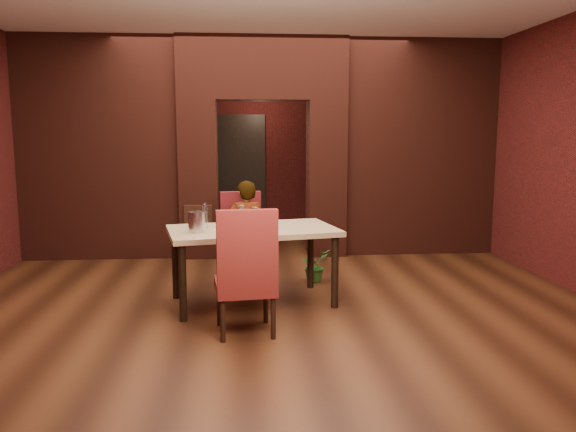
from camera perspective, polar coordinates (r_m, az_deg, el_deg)
name	(u,v)px	position (r m, az deg, el deg)	size (l,w,h in m)	color
floor	(270,291)	(6.63, -1.88, -7.58)	(8.00, 8.00, 0.00)	#412010
ceiling	(268,6)	(6.52, -2.03, 20.57)	(7.00, 8.00, 0.04)	silver
wall_back	(259,146)	(10.37, -2.97, 7.15)	(7.00, 0.04, 3.20)	maroon
wall_front	(312,186)	(2.40, 2.43, 3.04)	(7.00, 0.04, 3.20)	maroon
wall_right	(565,153)	(7.41, 26.35, 5.80)	(0.04, 8.00, 3.20)	maroon
pillar_left	(199,179)	(8.42, -9.05, 3.70)	(0.55, 0.55, 2.30)	maroon
pillar_right	(326,179)	(8.49, 3.88, 3.82)	(0.55, 0.55, 2.30)	maroon
lintel	(262,69)	(8.42, -2.63, 14.70)	(2.45, 0.55, 0.90)	maroon
wing_wall_left	(100,149)	(8.62, -18.58, 6.48)	(2.27, 0.35, 3.20)	maroon
wing_wall_right	(419,148)	(8.78, 13.13, 6.72)	(2.27, 0.35, 3.20)	maroon
vent_panel	(198,222)	(8.20, -9.11, -0.65)	(0.40, 0.03, 0.50)	brown
rear_door	(237,176)	(10.34, -5.16, 4.07)	(0.90, 0.08, 2.10)	black
rear_door_frame	(237,176)	(10.30, -5.16, 4.05)	(1.02, 0.04, 2.22)	black
dining_table	(253,266)	(6.08, -3.58, -5.06)	(1.75, 0.99, 0.82)	tan
chair_far	(243,238)	(6.87, -4.60, -2.28)	(0.50, 0.50, 1.11)	maroon
chair_near	(245,270)	(5.16, -4.41, -5.50)	(0.53, 0.53, 1.17)	maroon
person_seated	(246,233)	(6.76, -4.30, -1.74)	(0.46, 0.30, 1.27)	silver
wine_glass_a	(242,215)	(6.16, -4.74, 0.05)	(0.09, 0.09, 0.22)	white
wine_glass_b	(255,218)	(5.96, -3.42, -0.19)	(0.09, 0.09, 0.23)	silver
wine_glass_c	(273,218)	(6.03, -1.55, -0.21)	(0.08, 0.08, 0.20)	silver
tasting_sheet	(228,230)	(5.90, -6.11, -1.41)	(0.27, 0.20, 0.00)	white
wine_bucket	(197,222)	(5.79, -9.27, -0.61)	(0.17, 0.17, 0.21)	silver
water_bottle	(205,215)	(6.04, -8.45, 0.06)	(0.06, 0.06, 0.27)	white
potted_plant	(315,265)	(6.99, 2.72, -5.02)	(0.36, 0.32, 0.40)	#295E20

